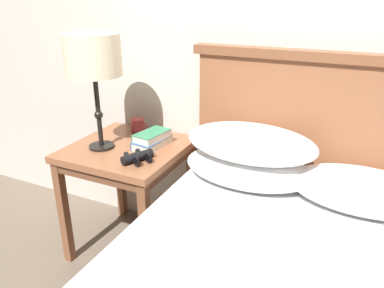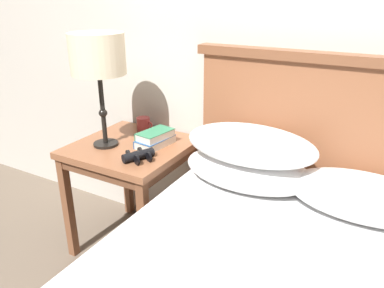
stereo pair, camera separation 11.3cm
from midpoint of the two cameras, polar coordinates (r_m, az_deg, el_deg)
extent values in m
cube|color=beige|center=(1.89, 10.22, 19.06)|extent=(8.00, 0.06, 2.60)
cube|color=brown|center=(2.02, -11.42, -0.79)|extent=(0.58, 0.58, 0.04)
cube|color=brown|center=(2.04, -11.33, -1.90)|extent=(0.55, 0.55, 0.05)
cube|color=brown|center=(2.15, -20.40, -9.87)|extent=(0.04, 0.04, 0.60)
cube|color=brown|center=(1.86, -8.84, -14.01)|extent=(0.04, 0.04, 0.60)
cube|color=brown|center=(2.48, -12.20, -4.49)|extent=(0.04, 0.04, 0.60)
cube|color=brown|center=(2.23, -1.57, -7.11)|extent=(0.04, 0.04, 0.60)
cube|color=silver|center=(1.64, 13.36, -8.85)|extent=(1.07, 0.28, 0.01)
cube|color=brown|center=(1.95, 15.61, -4.16)|extent=(1.17, 0.06, 1.11)
cube|color=brown|center=(1.78, 17.54, 12.65)|extent=(1.22, 0.10, 0.04)
ellipsoid|color=white|center=(1.76, 6.64, -3.65)|extent=(0.60, 0.36, 0.15)
ellipsoid|color=white|center=(1.69, 22.80, -6.52)|extent=(0.60, 0.36, 0.15)
ellipsoid|color=white|center=(1.70, 7.04, 0.17)|extent=(0.60, 0.36, 0.15)
cylinder|color=black|center=(2.02, -15.17, -0.34)|extent=(0.13, 0.13, 0.01)
cylinder|color=black|center=(1.96, -15.72, 4.77)|extent=(0.02, 0.02, 0.36)
sphere|color=black|center=(1.97, -15.66, 4.27)|extent=(0.04, 0.04, 0.04)
cylinder|color=beige|center=(1.90, -16.61, 12.89)|extent=(0.27, 0.27, 0.20)
cube|color=silver|center=(1.98, -7.70, 0.14)|extent=(0.14, 0.22, 0.04)
cube|color=#2D568E|center=(1.97, -7.73, 0.70)|extent=(0.14, 0.22, 0.00)
cube|color=#2D568E|center=(2.01, -8.96, 0.45)|extent=(0.03, 0.21, 0.04)
cube|color=silver|center=(1.96, -7.74, 1.22)|extent=(0.14, 0.21, 0.04)
cube|color=#337F56|center=(1.96, -7.76, 1.75)|extent=(0.14, 0.21, 0.00)
cube|color=#337F56|center=(2.00, -8.89, 1.53)|extent=(0.04, 0.19, 0.04)
cylinder|color=black|center=(1.81, -11.00, -2.22)|extent=(0.08, 0.10, 0.04)
cylinder|color=black|center=(1.77, -10.27, -2.73)|extent=(0.05, 0.03, 0.05)
cylinder|color=black|center=(1.84, -11.69, -1.74)|extent=(0.04, 0.03, 0.04)
cylinder|color=black|center=(1.83, -9.23, -1.72)|extent=(0.08, 0.10, 0.04)
cylinder|color=black|center=(1.79, -8.48, -2.21)|extent=(0.05, 0.03, 0.05)
cylinder|color=black|center=(1.87, -9.95, -1.25)|extent=(0.04, 0.03, 0.04)
cube|color=black|center=(1.82, -10.12, -1.75)|extent=(0.07, 0.06, 0.01)
cylinder|color=black|center=(1.81, -10.13, -1.62)|extent=(0.02, 0.02, 0.02)
cylinder|color=#993333|center=(2.18, -9.77, 2.74)|extent=(0.08, 0.08, 0.08)
torus|color=#993333|center=(2.15, -8.85, 2.69)|extent=(0.05, 0.01, 0.05)
camera|label=1|loc=(0.06, -91.87, -0.77)|focal=35.00mm
camera|label=2|loc=(0.06, 88.13, 0.77)|focal=35.00mm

